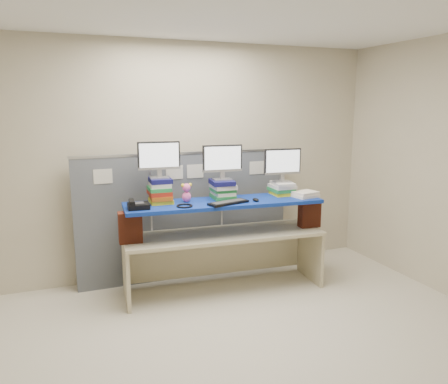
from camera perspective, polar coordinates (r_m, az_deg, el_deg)
name	(u,v)px	position (r m, az deg, el deg)	size (l,w,h in m)	color
room	(250,190)	(3.46, 3.38, 0.26)	(5.00, 4.00, 2.80)	beige
cubicle_partition	(187,215)	(5.23, -4.85, -3.05)	(2.60, 0.06, 1.53)	#4E535C
desk	(224,244)	(4.90, 0.00, -6.86)	(2.24, 0.80, 0.67)	#C5BA96
brick_pier_left	(130,227)	(4.59, -12.14, -4.54)	(0.24, 0.13, 0.32)	maroon
brick_pier_right	(309,213)	(5.16, 11.09, -2.73)	(0.24, 0.13, 0.32)	maroon
blue_board	(224,203)	(4.78, 0.00, -1.41)	(2.16, 0.54, 0.04)	#0C1E97
book_stack_left	(160,191)	(4.71, -8.36, 0.18)	(0.25, 0.32, 0.27)	yellow
book_stack_center	(223,189)	(4.87, -0.17, 0.39)	(0.28, 0.32, 0.21)	#24873D
book_stack_right	(282,188)	(5.13, 7.58, 0.48)	(0.26, 0.32, 0.15)	yellow
monitor_left	(159,157)	(4.65, -8.49, 4.49)	(0.45, 0.14, 0.39)	#9D9DA2
monitor_center	(222,160)	(4.81, -0.20, 4.19)	(0.45, 0.14, 0.39)	#9D9DA2
monitor_right	(282,163)	(5.08, 7.64, 3.75)	(0.45, 0.14, 0.39)	#9D9DA2
keyboard	(228,203)	(4.63, 0.57, -1.39)	(0.48, 0.27, 0.03)	black
mouse	(256,200)	(4.77, 4.16, -1.01)	(0.06, 0.11, 0.03)	black
desk_phone	(138,205)	(4.50, -11.22, -1.73)	(0.23, 0.21, 0.09)	black
headset	(185,206)	(4.52, -5.17, -1.81)	(0.17, 0.17, 0.02)	black
plush_toy	(186,192)	(4.72, -4.92, -0.06)	(0.12, 0.09, 0.20)	pink
binder_stack	(305,194)	(5.06, 10.58, -0.29)	(0.31, 0.27, 0.06)	white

